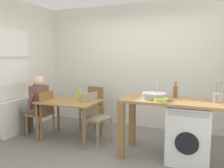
{
  "coord_description": "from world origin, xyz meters",
  "views": [
    {
      "loc": [
        1.44,
        -3.09,
        1.58
      ],
      "look_at": [
        -0.01,
        0.45,
        1.1
      ],
      "focal_mm": 36.16,
      "sensor_mm": 36.0,
      "label": 1
    }
  ],
  "objects_px": {
    "utensil_crock": "(218,98)",
    "dining_table": "(69,106)",
    "chair_person_seat": "(43,111)",
    "chair_opposite": "(94,114)",
    "mixing_bowl": "(161,100)",
    "chair_spare_by_wall": "(93,105)",
    "washing_machine": "(188,133)",
    "seated_person": "(36,102)",
    "vase": "(79,95)",
    "bottle_tall_green": "(176,90)"
  },
  "relations": [
    {
      "from": "utensil_crock",
      "to": "dining_table",
      "type": "bearing_deg",
      "value": 178.52
    },
    {
      "from": "chair_person_seat",
      "to": "chair_opposite",
      "type": "xyz_separation_m",
      "value": [
        1.02,
        0.18,
        0.0
      ]
    },
    {
      "from": "dining_table",
      "to": "mixing_bowl",
      "type": "distance_m",
      "value": 1.81
    },
    {
      "from": "chair_spare_by_wall",
      "to": "dining_table",
      "type": "bearing_deg",
      "value": 86.15
    },
    {
      "from": "chair_spare_by_wall",
      "to": "washing_machine",
      "type": "xyz_separation_m",
      "value": [
        2.04,
        -0.89,
        -0.08
      ]
    },
    {
      "from": "chair_spare_by_wall",
      "to": "seated_person",
      "type": "xyz_separation_m",
      "value": [
        -0.81,
        -0.87,
        0.16
      ]
    },
    {
      "from": "chair_person_seat",
      "to": "vase",
      "type": "height_order",
      "value": "vase"
    },
    {
      "from": "bottle_tall_green",
      "to": "mixing_bowl",
      "type": "distance_m",
      "value": 0.47
    },
    {
      "from": "chair_opposite",
      "to": "bottle_tall_green",
      "type": "relative_size",
      "value": 3.62
    },
    {
      "from": "chair_opposite",
      "to": "utensil_crock",
      "type": "bearing_deg",
      "value": 103.89
    },
    {
      "from": "chair_spare_by_wall",
      "to": "mixing_bowl",
      "type": "xyz_separation_m",
      "value": [
        1.65,
        -1.09,
        0.44
      ]
    },
    {
      "from": "chair_opposite",
      "to": "seated_person",
      "type": "height_order",
      "value": "seated_person"
    },
    {
      "from": "seated_person",
      "to": "bottle_tall_green",
      "type": "bearing_deg",
      "value": -82.5
    },
    {
      "from": "dining_table",
      "to": "bottle_tall_green",
      "type": "bearing_deg",
      "value": 3.77
    },
    {
      "from": "bottle_tall_green",
      "to": "washing_machine",
      "type": "bearing_deg",
      "value": -46.1
    },
    {
      "from": "chair_opposite",
      "to": "mixing_bowl",
      "type": "xyz_separation_m",
      "value": [
        1.28,
        -0.39,
        0.44
      ]
    },
    {
      "from": "chair_person_seat",
      "to": "mixing_bowl",
      "type": "height_order",
      "value": "mixing_bowl"
    },
    {
      "from": "chair_opposite",
      "to": "dining_table",
      "type": "bearing_deg",
      "value": -63.6
    },
    {
      "from": "dining_table",
      "to": "bottle_tall_green",
      "type": "distance_m",
      "value": 1.95
    },
    {
      "from": "seated_person",
      "to": "utensil_crock",
      "type": "relative_size",
      "value": 4.01
    },
    {
      "from": "chair_opposite",
      "to": "chair_spare_by_wall",
      "type": "height_order",
      "value": "same"
    },
    {
      "from": "chair_opposite",
      "to": "mixing_bowl",
      "type": "bearing_deg",
      "value": 90.91
    },
    {
      "from": "dining_table",
      "to": "chair_spare_by_wall",
      "type": "height_order",
      "value": "chair_spare_by_wall"
    },
    {
      "from": "dining_table",
      "to": "bottle_tall_green",
      "type": "relative_size",
      "value": 4.42
    },
    {
      "from": "washing_machine",
      "to": "utensil_crock",
      "type": "distance_m",
      "value": 0.67
    },
    {
      "from": "dining_table",
      "to": "chair_spare_by_wall",
      "type": "xyz_separation_m",
      "value": [
        0.11,
        0.77,
        -0.14
      ]
    },
    {
      "from": "chair_spare_by_wall",
      "to": "mixing_bowl",
      "type": "bearing_deg",
      "value": 150.5
    },
    {
      "from": "chair_spare_by_wall",
      "to": "seated_person",
      "type": "relative_size",
      "value": 0.75
    },
    {
      "from": "bottle_tall_green",
      "to": "dining_table",
      "type": "bearing_deg",
      "value": -176.23
    },
    {
      "from": "chair_spare_by_wall",
      "to": "seated_person",
      "type": "height_order",
      "value": "seated_person"
    },
    {
      "from": "dining_table",
      "to": "chair_spare_by_wall",
      "type": "bearing_deg",
      "value": 82.28
    },
    {
      "from": "dining_table",
      "to": "vase",
      "type": "xyz_separation_m",
      "value": [
        0.15,
        0.1,
        0.2
      ]
    },
    {
      "from": "chair_opposite",
      "to": "chair_spare_by_wall",
      "type": "bearing_deg",
      "value": -134.16
    },
    {
      "from": "seated_person",
      "to": "dining_table",
      "type": "bearing_deg",
      "value": -79.61
    },
    {
      "from": "chair_opposite",
      "to": "washing_machine",
      "type": "xyz_separation_m",
      "value": [
        1.67,
        -0.19,
        -0.08
      ]
    },
    {
      "from": "seated_person",
      "to": "washing_machine",
      "type": "height_order",
      "value": "seated_person"
    },
    {
      "from": "washing_machine",
      "to": "vase",
      "type": "bearing_deg",
      "value": 173.78
    },
    {
      "from": "chair_person_seat",
      "to": "chair_spare_by_wall",
      "type": "bearing_deg",
      "value": -33.9
    },
    {
      "from": "seated_person",
      "to": "mixing_bowl",
      "type": "xyz_separation_m",
      "value": [
        2.46,
        -0.22,
        0.28
      ]
    },
    {
      "from": "chair_opposite",
      "to": "seated_person",
      "type": "relative_size",
      "value": 0.75
    },
    {
      "from": "chair_spare_by_wall",
      "to": "washing_machine",
      "type": "bearing_deg",
      "value": 160.26
    },
    {
      "from": "seated_person",
      "to": "vase",
      "type": "distance_m",
      "value": 0.9
    },
    {
      "from": "mixing_bowl",
      "to": "utensil_crock",
      "type": "distance_m",
      "value": 0.8
    },
    {
      "from": "bottle_tall_green",
      "to": "chair_person_seat",
      "type": "bearing_deg",
      "value": -174.67
    },
    {
      "from": "washing_machine",
      "to": "utensil_crock",
      "type": "bearing_deg",
      "value": 8.1
    },
    {
      "from": "chair_opposite",
      "to": "washing_machine",
      "type": "bearing_deg",
      "value": 101.26
    },
    {
      "from": "washing_machine",
      "to": "chair_opposite",
      "type": "bearing_deg",
      "value": 173.49
    },
    {
      "from": "seated_person",
      "to": "washing_machine",
      "type": "xyz_separation_m",
      "value": [
        2.85,
        -0.02,
        -0.24
      ]
    },
    {
      "from": "washing_machine",
      "to": "chair_spare_by_wall",
      "type": "bearing_deg",
      "value": 156.39
    },
    {
      "from": "chair_spare_by_wall",
      "to": "bottle_tall_green",
      "type": "height_order",
      "value": "bottle_tall_green"
    }
  ]
}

